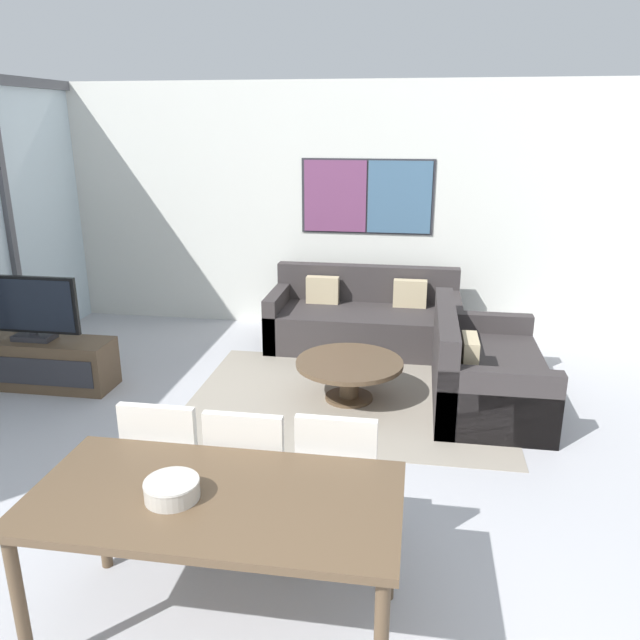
{
  "coord_description": "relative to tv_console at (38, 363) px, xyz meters",
  "views": [
    {
      "loc": [
        0.64,
        -1.45,
        2.37
      ],
      "look_at": [
        -0.06,
        2.93,
        0.95
      ],
      "focal_mm": 35.0,
      "sensor_mm": 36.0,
      "label": 1
    }
  ],
  "objects": [
    {
      "name": "wall_back",
      "position": [
        2.79,
        2.25,
        1.18
      ],
      "size": [
        7.99,
        0.09,
        2.8
      ],
      "color": "silver",
      "rests_on": "ground_plane"
    },
    {
      "name": "area_rug",
      "position": [
        2.89,
        0.15,
        -0.22
      ],
      "size": [
        2.79,
        2.05,
        0.01
      ],
      "color": "gray",
      "rests_on": "ground_plane"
    },
    {
      "name": "tv_console",
      "position": [
        0.0,
        0.0,
        0.0
      ],
      "size": [
        1.41,
        0.42,
        0.46
      ],
      "color": "brown",
      "rests_on": "ground_plane"
    },
    {
      "name": "television",
      "position": [
        0.0,
        0.0,
        0.52
      ],
      "size": [
        0.92,
        0.2,
        0.6
      ],
      "color": "#2D2D33",
      "rests_on": "tv_console"
    },
    {
      "name": "sofa_main",
      "position": [
        2.89,
        1.61,
        0.04
      ],
      "size": [
        2.04,
        0.93,
        0.82
      ],
      "color": "#383333",
      "rests_on": "ground_plane"
    },
    {
      "name": "sofa_side",
      "position": [
        4.01,
        0.27,
        0.04
      ],
      "size": [
        0.93,
        1.58,
        0.82
      ],
      "rotation": [
        0.0,
        0.0,
        1.57
      ],
      "color": "#383333",
      "rests_on": "ground_plane"
    },
    {
      "name": "coffee_table",
      "position": [
        2.89,
        0.15,
        0.05
      ],
      "size": [
        0.94,
        0.94,
        0.36
      ],
      "color": "brown",
      "rests_on": "ground_plane"
    },
    {
      "name": "dining_table",
      "position": [
        2.58,
        -2.59,
        0.46
      ],
      "size": [
        1.68,
        0.84,
        0.77
      ],
      "color": "brown",
      "rests_on": "ground_plane"
    },
    {
      "name": "dining_chair_left",
      "position": [
        2.1,
        -1.97,
        0.29
      ],
      "size": [
        0.46,
        0.46,
        0.93
      ],
      "color": "beige",
      "rests_on": "ground_plane"
    },
    {
      "name": "dining_chair_centre",
      "position": [
        2.58,
        -1.99,
        0.29
      ],
      "size": [
        0.46,
        0.46,
        0.93
      ],
      "color": "beige",
      "rests_on": "ground_plane"
    },
    {
      "name": "dining_chair_right",
      "position": [
        3.06,
        -1.96,
        0.29
      ],
      "size": [
        0.46,
        0.46,
        0.93
      ],
      "color": "beige",
      "rests_on": "ground_plane"
    },
    {
      "name": "fruit_bowl",
      "position": [
        2.41,
        -2.64,
        0.59
      ],
      "size": [
        0.25,
        0.25,
        0.09
      ],
      "color": "#B7B2A8",
      "rests_on": "dining_table"
    }
  ]
}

